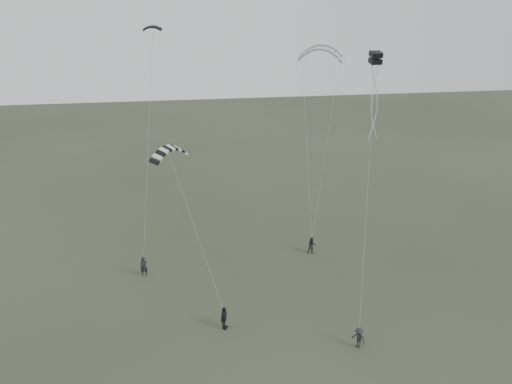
{
  "coord_description": "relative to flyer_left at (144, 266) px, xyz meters",
  "views": [
    {
      "loc": [
        -4.24,
        -28.43,
        21.64
      ],
      "look_at": [
        0.49,
        5.53,
        7.08
      ],
      "focal_mm": 35.0,
      "sensor_mm": 36.0,
      "label": 1
    }
  ],
  "objects": [
    {
      "name": "ground",
      "position": [
        8.33,
        -6.42,
        -0.82
      ],
      "size": [
        140.0,
        140.0,
        0.0
      ],
      "primitive_type": "plane",
      "color": "#2F3B26",
      "rests_on": "ground"
    },
    {
      "name": "flyer_center",
      "position": [
        5.76,
        -7.42,
        0.01
      ],
      "size": [
        0.8,
        1.06,
        1.67
      ],
      "primitive_type": "imported",
      "rotation": [
        0.0,
        0.0,
        1.12
      ],
      "color": "black",
      "rests_on": "ground"
    },
    {
      "name": "flyer_right",
      "position": [
        14.0,
        1.61,
        -0.09
      ],
      "size": [
        0.75,
        0.6,
        1.47
      ],
      "primitive_type": "imported",
      "rotation": [
        0.0,
        0.0,
        -0.06
      ],
      "color": "black",
      "rests_on": "ground"
    },
    {
      "name": "kite_pale_large",
      "position": [
        15.69,
        7.95,
        15.52
      ],
      "size": [
        4.22,
        2.8,
        1.82
      ],
      "primitive_type": null,
      "rotation": [
        0.21,
        0.0,
        -0.42
      ],
      "color": "#A8ABAE",
      "rests_on": "flyer_right"
    },
    {
      "name": "flyer_far",
      "position": [
        14.08,
        -10.5,
        -0.09
      ],
      "size": [
        1.01,
        1.09,
        1.47
      ],
      "primitive_type": "imported",
      "rotation": [
        0.0,
        0.0,
        -0.91
      ],
      "color": "#232327",
      "rests_on": "ground"
    },
    {
      "name": "flyer_left",
      "position": [
        0.0,
        0.0,
        0.0
      ],
      "size": [
        0.62,
        0.42,
        1.65
      ],
      "primitive_type": "imported",
      "rotation": [
        0.0,
        0.0,
        0.04
      ],
      "color": "black",
      "rests_on": "ground"
    },
    {
      "name": "kite_box",
      "position": [
        16.64,
        -2.36,
        16.11
      ],
      "size": [
        0.77,
        0.87,
        0.85
      ],
      "primitive_type": null,
      "rotation": [
        0.15,
        0.0,
        0.05
      ],
      "color": "black",
      "rests_on": "flyer_far"
    },
    {
      "name": "kite_striped",
      "position": [
        2.7,
        -2.41,
        10.45
      ],
      "size": [
        2.79,
        2.69,
        1.28
      ],
      "primitive_type": null,
      "rotation": [
        0.21,
        0.0,
        0.75
      ],
      "color": "black",
      "rests_on": "flyer_center"
    },
    {
      "name": "kite_dark_small",
      "position": [
        1.75,
        5.97,
        17.56
      ],
      "size": [
        1.54,
        0.77,
        0.58
      ],
      "primitive_type": null,
      "rotation": [
        0.22,
        0.0,
        -0.16
      ],
      "color": "black",
      "rests_on": "flyer_left"
    }
  ]
}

